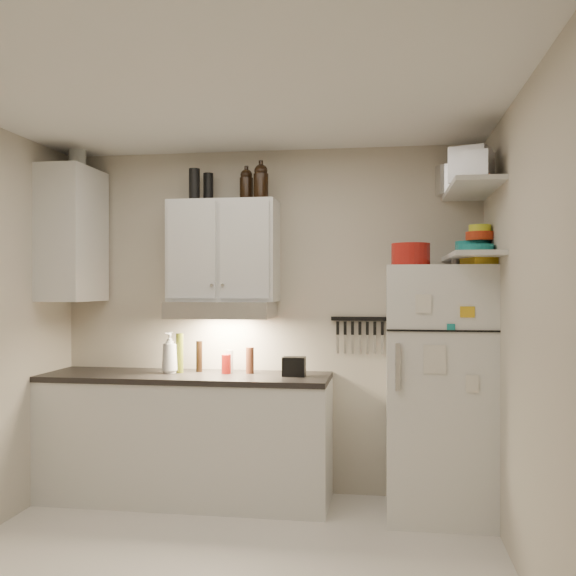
# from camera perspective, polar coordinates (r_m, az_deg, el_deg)

# --- Properties ---
(ceiling) EXTENTS (3.20, 3.00, 0.02)m
(ceiling) POSITION_cam_1_polar(r_m,az_deg,el_deg) (3.59, -6.38, 17.13)
(ceiling) COLOR white
(ceiling) RESTS_ON ground
(back_wall) EXTENTS (3.20, 0.02, 2.60)m
(back_wall) POSITION_cam_1_polar(r_m,az_deg,el_deg) (4.92, -1.82, -2.91)
(back_wall) COLOR #BDB4A2
(back_wall) RESTS_ON ground
(right_wall) EXTENTS (0.02, 3.00, 2.60)m
(right_wall) POSITION_cam_1_polar(r_m,az_deg,el_deg) (3.41, 20.87, -4.23)
(right_wall) COLOR #BDB4A2
(right_wall) RESTS_ON ground
(base_cabinet) EXTENTS (2.10, 0.60, 0.88)m
(base_cabinet) POSITION_cam_1_polar(r_m,az_deg,el_deg) (4.87, -9.05, -13.16)
(base_cabinet) COLOR silver
(base_cabinet) RESTS_ON floor
(countertop) EXTENTS (2.10, 0.62, 0.04)m
(countertop) POSITION_cam_1_polar(r_m,az_deg,el_deg) (4.79, -9.05, -7.80)
(countertop) COLOR black
(countertop) RESTS_ON base_cabinet
(upper_cabinet) EXTENTS (0.80, 0.33, 0.75)m
(upper_cabinet) POSITION_cam_1_polar(r_m,az_deg,el_deg) (4.81, -5.72, 3.28)
(upper_cabinet) COLOR silver
(upper_cabinet) RESTS_ON back_wall
(side_cabinet) EXTENTS (0.33, 0.55, 1.00)m
(side_cabinet) POSITION_cam_1_polar(r_m,az_deg,el_deg) (5.10, -18.61, 4.51)
(side_cabinet) COLOR silver
(side_cabinet) RESTS_ON left_wall
(range_hood) EXTENTS (0.76, 0.46, 0.12)m
(range_hood) POSITION_cam_1_polar(r_m,az_deg,el_deg) (4.74, -5.92, -1.93)
(range_hood) COLOR silver
(range_hood) RESTS_ON back_wall
(fridge) EXTENTS (0.70, 0.68, 1.70)m
(fridge) POSITION_cam_1_polar(r_m,az_deg,el_deg) (4.55, 13.21, -8.85)
(fridge) COLOR white
(fridge) RESTS_ON floor
(shelf_hi) EXTENTS (0.30, 0.95, 0.03)m
(shelf_hi) POSITION_cam_1_polar(r_m,az_deg,el_deg) (4.43, 15.97, 8.44)
(shelf_hi) COLOR silver
(shelf_hi) RESTS_ON right_wall
(shelf_lo) EXTENTS (0.30, 0.95, 0.03)m
(shelf_lo) POSITION_cam_1_polar(r_m,az_deg,el_deg) (4.39, 15.97, 2.74)
(shelf_lo) COLOR silver
(shelf_lo) RESTS_ON right_wall
(knife_strip) EXTENTS (0.42, 0.02, 0.03)m
(knife_strip) POSITION_cam_1_polar(r_m,az_deg,el_deg) (4.81, 6.36, -2.73)
(knife_strip) COLOR black
(knife_strip) RESTS_ON back_wall
(dutch_oven) EXTENTS (0.29, 0.29, 0.15)m
(dutch_oven) POSITION_cam_1_polar(r_m,az_deg,el_deg) (4.39, 10.84, 2.94)
(dutch_oven) COLOR #A61913
(dutch_oven) RESTS_ON fridge
(book_stack) EXTENTS (0.23, 0.26, 0.07)m
(book_stack) POSITION_cam_1_polar(r_m,az_deg,el_deg) (4.33, 16.67, 2.46)
(book_stack) COLOR gold
(book_stack) RESTS_ON fridge
(spice_jar) EXTENTS (0.06, 0.06, 0.09)m
(spice_jar) POSITION_cam_1_polar(r_m,az_deg,el_deg) (4.51, 14.66, 2.51)
(spice_jar) COLOR silver
(spice_jar) RESTS_ON fridge
(stock_pot) EXTENTS (0.38, 0.38, 0.21)m
(stock_pot) POSITION_cam_1_polar(r_m,az_deg,el_deg) (4.81, 14.67, 9.20)
(stock_pot) COLOR silver
(stock_pot) RESTS_ON shelf_hi
(tin_a) EXTENTS (0.29, 0.28, 0.23)m
(tin_a) POSITION_cam_1_polar(r_m,az_deg,el_deg) (4.32, 15.90, 10.38)
(tin_a) COLOR #AAAAAD
(tin_a) RESTS_ON shelf_hi
(tin_b) EXTENTS (0.21, 0.21, 0.16)m
(tin_b) POSITION_cam_1_polar(r_m,az_deg,el_deg) (4.10, 16.55, 10.44)
(tin_b) COLOR #AAAAAD
(tin_b) RESTS_ON shelf_hi
(bowl_teal) EXTENTS (0.24, 0.24, 0.09)m
(bowl_teal) POSITION_cam_1_polar(r_m,az_deg,el_deg) (4.58, 16.10, 3.41)
(bowl_teal) COLOR teal
(bowl_teal) RESTS_ON shelf_lo
(bowl_orange) EXTENTS (0.19, 0.19, 0.06)m
(bowl_orange) POSITION_cam_1_polar(r_m,az_deg,el_deg) (4.50, 16.69, 4.43)
(bowl_orange) COLOR red
(bowl_orange) RESTS_ON bowl_teal
(bowl_yellow) EXTENTS (0.15, 0.15, 0.05)m
(bowl_yellow) POSITION_cam_1_polar(r_m,az_deg,el_deg) (4.50, 16.69, 5.09)
(bowl_yellow) COLOR #D0DF27
(bowl_yellow) RESTS_ON bowl_orange
(plates) EXTENTS (0.31, 0.31, 0.06)m
(plates) POSITION_cam_1_polar(r_m,az_deg,el_deg) (4.38, 16.31, 3.34)
(plates) COLOR teal
(plates) RESTS_ON shelf_lo
(growler_a) EXTENTS (0.10, 0.10, 0.23)m
(growler_a) POSITION_cam_1_polar(r_m,az_deg,el_deg) (4.81, -3.72, 9.19)
(growler_a) COLOR black
(growler_a) RESTS_ON upper_cabinet
(growler_b) EXTENTS (0.14, 0.14, 0.26)m
(growler_b) POSITION_cam_1_polar(r_m,az_deg,el_deg) (4.73, -2.42, 9.48)
(growler_b) COLOR black
(growler_b) RESTS_ON upper_cabinet
(thermos_a) EXTENTS (0.09, 0.09, 0.22)m
(thermos_a) POSITION_cam_1_polar(r_m,az_deg,el_deg) (4.95, -7.10, 8.84)
(thermos_a) COLOR black
(thermos_a) RESTS_ON upper_cabinet
(thermos_b) EXTENTS (0.09, 0.09, 0.24)m
(thermos_b) POSITION_cam_1_polar(r_m,az_deg,el_deg) (4.88, -8.32, 9.07)
(thermos_b) COLOR black
(thermos_b) RESTS_ON upper_cabinet
(side_jar) EXTENTS (0.15, 0.15, 0.17)m
(side_jar) POSITION_cam_1_polar(r_m,az_deg,el_deg) (5.23, -18.21, 10.86)
(side_jar) COLOR silver
(side_jar) RESTS_ON side_cabinet
(soap_bottle) EXTENTS (0.17, 0.17, 0.34)m
(soap_bottle) POSITION_cam_1_polar(r_m,az_deg,el_deg) (4.83, -10.47, -5.47)
(soap_bottle) COLOR silver
(soap_bottle) RESTS_ON countertop
(pepper_mill) EXTENTS (0.07, 0.07, 0.19)m
(pepper_mill) POSITION_cam_1_polar(r_m,az_deg,el_deg) (4.76, -3.41, -6.44)
(pepper_mill) COLOR brown
(pepper_mill) RESTS_ON countertop
(oil_bottle) EXTENTS (0.07, 0.07, 0.29)m
(oil_bottle) POSITION_cam_1_polar(r_m,az_deg,el_deg) (4.85, -9.61, -5.72)
(oil_bottle) COLOR #535B16
(oil_bottle) RESTS_ON countertop
(vinegar_bottle) EXTENTS (0.06, 0.06, 0.23)m
(vinegar_bottle) POSITION_cam_1_polar(r_m,az_deg,el_deg) (4.88, -7.90, -6.04)
(vinegar_bottle) COLOR black
(vinegar_bottle) RESTS_ON countertop
(clear_bottle) EXTENTS (0.07, 0.07, 0.16)m
(clear_bottle) POSITION_cam_1_polar(r_m,az_deg,el_deg) (4.85, -5.20, -6.48)
(clear_bottle) COLOR silver
(clear_bottle) RESTS_ON countertop
(red_jar) EXTENTS (0.09, 0.09, 0.14)m
(red_jar) POSITION_cam_1_polar(r_m,az_deg,el_deg) (4.76, -5.51, -6.75)
(red_jar) COLOR #A61913
(red_jar) RESTS_ON countertop
(caddy) EXTENTS (0.16, 0.11, 0.14)m
(caddy) POSITION_cam_1_polar(r_m,az_deg,el_deg) (4.61, 0.54, -6.99)
(caddy) COLOR black
(caddy) RESTS_ON countertop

